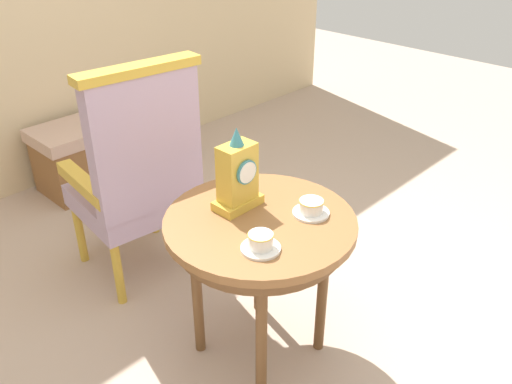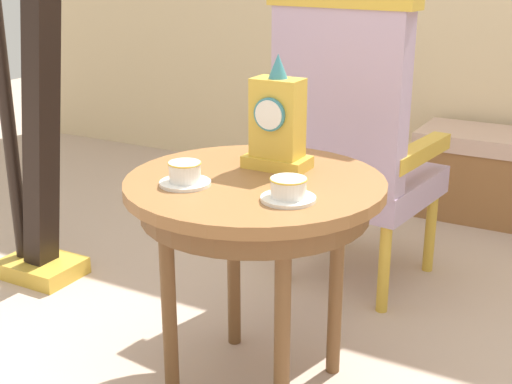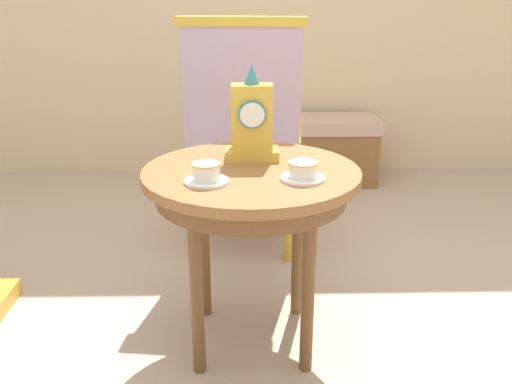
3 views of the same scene
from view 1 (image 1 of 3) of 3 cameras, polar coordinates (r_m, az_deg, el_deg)
name	(u,v)px [view 1 (image 1 of 3)]	position (r m, az deg, el deg)	size (l,w,h in m)	color
ground_plane	(274,358)	(2.44, 1.92, -17.10)	(10.00, 10.00, 0.00)	#BCA38E
side_table	(260,236)	(2.09, 0.43, -4.63)	(0.74, 0.74, 0.67)	brown
teacup_left	(261,243)	(1.87, 0.50, -5.37)	(0.14, 0.14, 0.07)	white
teacup_right	(311,208)	(2.08, 5.86, -1.66)	(0.14, 0.14, 0.06)	white
mantel_clock	(238,176)	(2.06, -1.96, 1.67)	(0.19, 0.11, 0.34)	gold
armchair	(138,173)	(2.61, -12.37, 2.01)	(0.60, 0.59, 1.14)	#B299B7
window_bench	(105,148)	(3.82, -15.70, 4.47)	(0.92, 0.40, 0.44)	#CCA893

